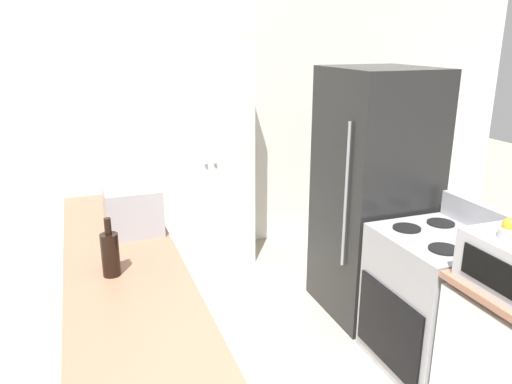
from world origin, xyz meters
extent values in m
cube|color=silver|center=(0.00, 3.57, 1.30)|extent=(7.00, 0.06, 2.60)
cube|color=silver|center=(-0.90, 1.44, 0.41)|extent=(0.58, 2.63, 0.82)
cube|color=#9E6B51|center=(-0.90, 1.44, 0.87)|extent=(0.60, 2.68, 0.04)
cube|color=silver|center=(-0.02, 3.27, 0.99)|extent=(0.82, 0.49, 1.99)
sphere|color=#B2B2B7|center=(-0.06, 3.02, 0.99)|extent=(0.03, 0.03, 0.03)
sphere|color=#B2B2B7|center=(0.02, 3.02, 0.99)|extent=(0.03, 0.03, 0.03)
cube|color=#9E9EA3|center=(0.92, 1.23, 0.44)|extent=(0.64, 0.70, 0.89)
cube|color=black|center=(0.59, 1.23, 0.33)|extent=(0.02, 0.62, 0.49)
cube|color=#9E9EA3|center=(1.21, 1.23, 0.97)|extent=(0.06, 0.67, 0.16)
cylinder|color=black|center=(0.79, 1.06, 0.89)|extent=(0.17, 0.17, 0.01)
cylinder|color=black|center=(0.79, 1.40, 0.89)|extent=(0.17, 0.17, 0.01)
cylinder|color=black|center=(1.05, 1.06, 0.89)|extent=(0.17, 0.17, 0.01)
cylinder|color=black|center=(1.05, 1.40, 0.89)|extent=(0.17, 0.17, 0.01)
cube|color=black|center=(0.93, 2.00, 0.91)|extent=(0.67, 0.75, 1.82)
cylinder|color=gray|center=(0.58, 1.79, 1.00)|extent=(0.02, 0.02, 1.00)
cube|color=#939399|center=(-0.79, 2.01, 1.03)|extent=(0.32, 0.48, 0.28)
cube|color=black|center=(-0.63, 1.98, 1.03)|extent=(0.01, 0.29, 0.20)
cylinder|color=black|center=(-0.97, 1.38, 1.00)|extent=(0.09, 0.09, 0.22)
cylinder|color=black|center=(-0.97, 1.38, 1.15)|extent=(0.03, 0.03, 0.08)
cube|color=black|center=(0.63, 0.59, 1.01)|extent=(0.01, 0.32, 0.15)
sphere|color=orange|center=(0.75, 0.63, 1.20)|extent=(0.07, 0.07, 0.07)
camera|label=1|loc=(-1.06, -0.97, 2.02)|focal=35.00mm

